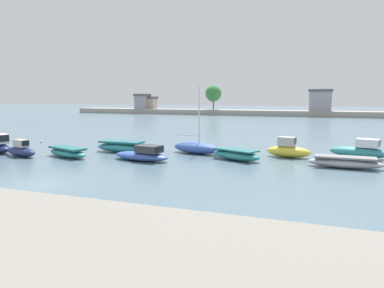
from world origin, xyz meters
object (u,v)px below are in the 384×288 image
moored_boat_1 (21,150)px  moored_boat_2 (68,152)px  moored_boat_8 (345,162)px  moored_boat_6 (236,155)px  mooring_buoy_1 (41,142)px  moored_boat_5 (197,148)px  moored_boat_7 (288,150)px  moored_boat_9 (360,151)px  mooring_buoy_0 (327,159)px  moored_boat_3 (122,147)px  moored_boat_4 (143,155)px

moored_boat_1 → moored_boat_2: moored_boat_1 is taller
moored_boat_2 → moored_boat_8: bearing=26.7°
moored_boat_6 → mooring_buoy_1: moored_boat_6 is taller
moored_boat_5 → moored_boat_7: 8.64m
moored_boat_9 → mooring_buoy_1: (-34.74, -1.71, -0.50)m
moored_boat_1 → mooring_buoy_0: 27.60m
moored_boat_3 → moored_boat_9: bearing=12.7°
mooring_buoy_1 → moored_boat_3: bearing=-12.5°
moored_boat_3 → moored_boat_8: moored_boat_3 is taller
moored_boat_5 → moored_boat_3: bearing=-152.8°
moored_boat_3 → moored_boat_7: size_ratio=1.34×
moored_boat_6 → moored_boat_7: bearing=60.4°
moored_boat_5 → mooring_buoy_1: 20.08m
moored_boat_5 → moored_boat_6: 4.97m
moored_boat_3 → moored_boat_2: bearing=-124.6°
moored_boat_3 → mooring_buoy_0: moored_boat_3 is taller
mooring_buoy_0 → moored_boat_7: bearing=164.0°
moored_boat_1 → moored_boat_2: size_ratio=0.84×
mooring_buoy_0 → moored_boat_6: bearing=-165.0°
moored_boat_4 → moored_boat_5: 6.17m
moored_boat_7 → moored_boat_9: (6.09, 1.95, -0.02)m
moored_boat_7 → mooring_buoy_1: size_ratio=14.21×
moored_boat_6 → moored_boat_7: size_ratio=1.26×
moored_boat_3 → mooring_buoy_0: 19.33m
moored_boat_3 → moored_boat_9: size_ratio=1.06×
moored_boat_5 → moored_boat_6: size_ratio=1.24×
moored_boat_3 → mooring_buoy_0: bearing=5.9°
moored_boat_1 → moored_boat_3: moored_boat_1 is taller
moored_boat_2 → moored_boat_7: bearing=38.6°
moored_boat_5 → moored_boat_9: size_ratio=1.23×
moored_boat_2 → moored_boat_9: bearing=38.0°
moored_boat_4 → moored_boat_6: size_ratio=1.06×
moored_boat_7 → mooring_buoy_1: 28.66m
moored_boat_6 → mooring_buoy_1: 24.71m
moored_boat_3 → moored_boat_5: (7.30, 1.81, 0.04)m
moored_boat_9 → moored_boat_1: bearing=-146.6°
moored_boat_4 → moored_boat_8: (16.27, 2.60, -0.08)m
moored_boat_7 → moored_boat_6: bearing=-136.4°
moored_boat_2 → moored_boat_6: (14.83, 3.90, 0.03)m
moored_boat_9 → moored_boat_5: bearing=-154.8°
mooring_buoy_1 → moored_boat_2: bearing=-36.3°
mooring_buoy_1 → moored_boat_4: bearing=-20.6°
moored_boat_5 → moored_boat_8: (13.25, -2.78, -0.13)m
moored_boat_2 → moored_boat_4: moored_boat_4 is taller
moored_boat_2 → moored_boat_6: bearing=33.4°
mooring_buoy_0 → mooring_buoy_1: 32.03m
moored_boat_2 → moored_boat_7: moored_boat_7 is taller
moored_boat_4 → mooring_buoy_1: 18.19m
moored_boat_1 → mooring_buoy_1: moored_boat_1 is taller
moored_boat_2 → moored_boat_8: moored_boat_2 is taller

